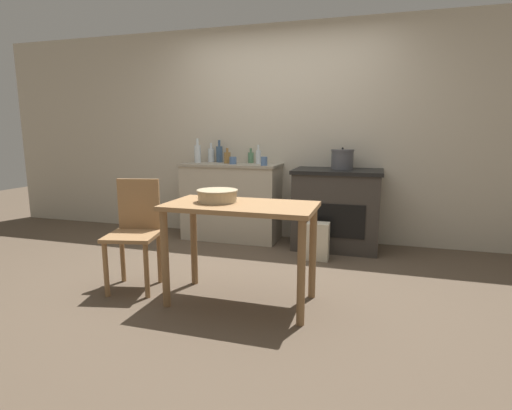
{
  "coord_description": "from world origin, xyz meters",
  "views": [
    {
      "loc": [
        1.11,
        -3.22,
        1.3
      ],
      "look_at": [
        0.0,
        0.42,
        0.6
      ],
      "focal_mm": 28.0,
      "sensor_mm": 36.0,
      "label": 1
    }
  ],
  "objects_px": {
    "bottle_center_left": "(211,155)",
    "bottle_center_right": "(219,154)",
    "cup_mid_right": "(264,161)",
    "stock_pot": "(342,159)",
    "mixing_bowl_large": "(217,195)",
    "stove": "(337,209)",
    "bottle_far_left": "(258,157)",
    "work_table": "(241,221)",
    "flour_sack": "(318,241)",
    "bottle_left": "(227,157)",
    "bottle_mid_left": "(198,153)",
    "bottle_center": "(251,157)",
    "cup_right": "(233,160)",
    "chair": "(135,230)"
  },
  "relations": [
    {
      "from": "chair",
      "to": "cup_mid_right",
      "type": "distance_m",
      "value": 1.75
    },
    {
      "from": "bottle_center",
      "to": "cup_right",
      "type": "height_order",
      "value": "bottle_center"
    },
    {
      "from": "stock_pot",
      "to": "mixing_bowl_large",
      "type": "xyz_separation_m",
      "value": [
        -0.78,
        -1.75,
        -0.18
      ]
    },
    {
      "from": "stock_pot",
      "to": "bottle_center_right",
      "type": "relative_size",
      "value": 0.93
    },
    {
      "from": "mixing_bowl_large",
      "to": "cup_mid_right",
      "type": "relative_size",
      "value": 3.2
    },
    {
      "from": "stove",
      "to": "cup_right",
      "type": "height_order",
      "value": "cup_right"
    },
    {
      "from": "bottle_left",
      "to": "bottle_center_right",
      "type": "height_order",
      "value": "bottle_center_right"
    },
    {
      "from": "bottle_mid_left",
      "to": "stove",
      "type": "bearing_deg",
      "value": -2.25
    },
    {
      "from": "flour_sack",
      "to": "bottle_center_right",
      "type": "distance_m",
      "value": 1.73
    },
    {
      "from": "bottle_center_left",
      "to": "bottle_center_right",
      "type": "distance_m",
      "value": 0.13
    },
    {
      "from": "stove",
      "to": "bottle_left",
      "type": "relative_size",
      "value": 5.24
    },
    {
      "from": "work_table",
      "to": "bottle_center_right",
      "type": "bearing_deg",
      "value": 116.21
    },
    {
      "from": "cup_mid_right",
      "to": "bottle_center_right",
      "type": "bearing_deg",
      "value": 154.72
    },
    {
      "from": "flour_sack",
      "to": "bottle_left",
      "type": "distance_m",
      "value": 1.55
    },
    {
      "from": "stove",
      "to": "bottle_far_left",
      "type": "bearing_deg",
      "value": 175.89
    },
    {
      "from": "mixing_bowl_large",
      "to": "cup_right",
      "type": "distance_m",
      "value": 1.72
    },
    {
      "from": "flour_sack",
      "to": "bottle_center",
      "type": "height_order",
      "value": "bottle_center"
    },
    {
      "from": "stock_pot",
      "to": "cup_mid_right",
      "type": "height_order",
      "value": "stock_pot"
    },
    {
      "from": "stock_pot",
      "to": "work_table",
      "type": "bearing_deg",
      "value": -108.17
    },
    {
      "from": "bottle_center_left",
      "to": "cup_mid_right",
      "type": "relative_size",
      "value": 2.42
    },
    {
      "from": "bottle_far_left",
      "to": "stock_pot",
      "type": "bearing_deg",
      "value": -0.16
    },
    {
      "from": "stove",
      "to": "bottle_center_right",
      "type": "xyz_separation_m",
      "value": [
        -1.48,
        0.19,
        0.58
      ]
    },
    {
      "from": "bottle_mid_left",
      "to": "bottle_far_left",
      "type": "bearing_deg",
      "value": -0.02
    },
    {
      "from": "bottle_center_right",
      "to": "cup_mid_right",
      "type": "bearing_deg",
      "value": -25.28
    },
    {
      "from": "flour_sack",
      "to": "bottle_mid_left",
      "type": "relative_size",
      "value": 1.31
    },
    {
      "from": "chair",
      "to": "bottle_center",
      "type": "bearing_deg",
      "value": 64.43
    },
    {
      "from": "bottle_center_left",
      "to": "bottle_center",
      "type": "xyz_separation_m",
      "value": [
        0.53,
        -0.01,
        -0.02
      ]
    },
    {
      "from": "bottle_center",
      "to": "cup_mid_right",
      "type": "bearing_deg",
      "value": -51.53
    },
    {
      "from": "stove",
      "to": "bottle_center",
      "type": "relative_size",
      "value": 5.43
    },
    {
      "from": "stove",
      "to": "bottle_center_left",
      "type": "xyz_separation_m",
      "value": [
        -1.61,
        0.21,
        0.57
      ]
    },
    {
      "from": "flour_sack",
      "to": "stock_pot",
      "type": "bearing_deg",
      "value": 73.16
    },
    {
      "from": "bottle_far_left",
      "to": "bottle_center_left",
      "type": "relative_size",
      "value": 0.95
    },
    {
      "from": "mixing_bowl_large",
      "to": "bottle_center_left",
      "type": "relative_size",
      "value": 1.32
    },
    {
      "from": "cup_mid_right",
      "to": "cup_right",
      "type": "xyz_separation_m",
      "value": [
        -0.41,
        0.09,
        -0.01
      ]
    },
    {
      "from": "bottle_center_right",
      "to": "cup_mid_right",
      "type": "relative_size",
      "value": 2.79
    },
    {
      "from": "bottle_left",
      "to": "cup_mid_right",
      "type": "bearing_deg",
      "value": -20.3
    },
    {
      "from": "flour_sack",
      "to": "bottle_mid_left",
      "type": "height_order",
      "value": "bottle_mid_left"
    },
    {
      "from": "mixing_bowl_large",
      "to": "cup_mid_right",
      "type": "bearing_deg",
      "value": 92.66
    },
    {
      "from": "bottle_mid_left",
      "to": "cup_mid_right",
      "type": "height_order",
      "value": "bottle_mid_left"
    },
    {
      "from": "bottle_center",
      "to": "bottle_mid_left",
      "type": "bearing_deg",
      "value": -168.26
    },
    {
      "from": "cup_right",
      "to": "work_table",
      "type": "bearing_deg",
      "value": -68.1
    },
    {
      "from": "flour_sack",
      "to": "stock_pot",
      "type": "distance_m",
      "value": 1.0
    },
    {
      "from": "bottle_center_left",
      "to": "bottle_center_right",
      "type": "height_order",
      "value": "bottle_center_right"
    },
    {
      "from": "stove",
      "to": "bottle_left",
      "type": "bearing_deg",
      "value": 177.21
    },
    {
      "from": "stove",
      "to": "bottle_center_left",
      "type": "bearing_deg",
      "value": 172.42
    },
    {
      "from": "work_table",
      "to": "stock_pot",
      "type": "bearing_deg",
      "value": 71.83
    },
    {
      "from": "flour_sack",
      "to": "cup_mid_right",
      "type": "height_order",
      "value": "cup_mid_right"
    },
    {
      "from": "flour_sack",
      "to": "bottle_center",
      "type": "bearing_deg",
      "value": 143.48
    },
    {
      "from": "stove",
      "to": "stock_pot",
      "type": "relative_size",
      "value": 3.8
    },
    {
      "from": "bottle_left",
      "to": "bottle_mid_left",
      "type": "height_order",
      "value": "bottle_mid_left"
    }
  ]
}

